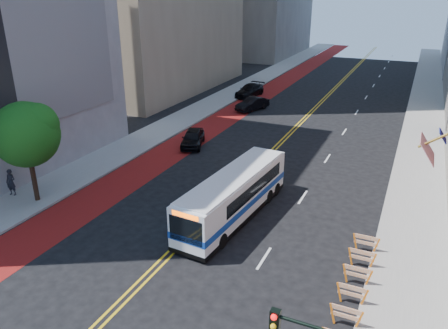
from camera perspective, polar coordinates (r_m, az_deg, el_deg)
ground at (r=21.51m, az=-13.25°, el=-17.11°), size 160.00×160.00×0.00m
sidewalk_left at (r=50.32m, az=-3.79°, el=6.79°), size 4.00×140.00×0.15m
sidewalk_right at (r=44.81m, az=24.52°, el=2.84°), size 4.00×140.00×0.15m
bus_lane_paint at (r=48.69m, az=0.30°, el=6.23°), size 3.60×140.00×0.01m
center_line_inner at (r=46.17m, az=9.35°, el=5.03°), size 0.14×140.00×0.01m
center_line_outer at (r=46.09m, az=9.78°, el=4.97°), size 0.14×140.00×0.01m
lane_dashes at (r=52.86m, az=16.94°, el=6.55°), size 0.14×98.20×0.01m
construction_barriers at (r=20.65m, az=16.01°, el=-16.94°), size 1.42×10.91×1.00m
street_tree at (r=30.29m, az=-24.37°, el=3.88°), size 4.20×4.20×6.70m
transit_bus at (r=27.00m, az=1.41°, el=-3.93°), size 3.24×10.79×2.92m
car_a at (r=39.54m, az=-4.10°, el=3.48°), size 3.10×4.75×1.50m
car_b at (r=51.45m, az=3.74°, el=7.90°), size 3.01×4.73×1.47m
car_c at (r=58.11m, az=3.37°, el=9.63°), size 2.67×5.59×1.57m
pedestrian at (r=33.04m, az=-26.07°, el=-2.11°), size 0.75×0.57×1.86m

